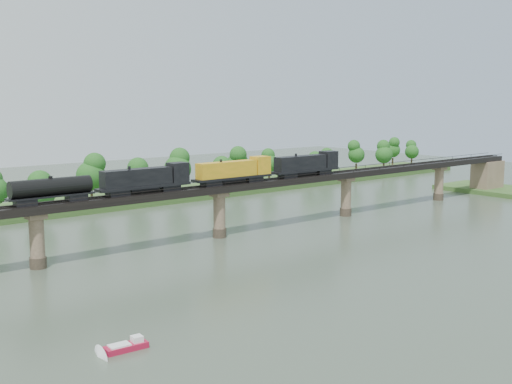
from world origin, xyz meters
TOP-DOWN VIEW (x-y plane):
  - ground at (0.00, 0.00)m, footprint 400.00×400.00m
  - far_bank at (0.00, 85.00)m, footprint 300.00×24.00m
  - bridge at (0.00, 30.00)m, footprint 236.00×30.00m
  - bridge_superstructure at (0.00, 30.00)m, footprint 220.00×4.90m
  - far_treeline at (-8.21, 80.52)m, footprint 289.06×17.54m
  - freight_train at (-3.46, 30.00)m, footprint 80.31×3.13m
  - motorboat at (-45.68, -13.62)m, footprint 5.39×2.24m

SIDE VIEW (x-z plane):
  - ground at x=0.00m, z-range 0.00..0.00m
  - motorboat at x=-45.68m, z-range -0.23..1.25m
  - far_bank at x=0.00m, z-range 0.00..1.60m
  - bridge at x=0.00m, z-range -0.29..11.21m
  - far_treeline at x=-8.21m, z-range 2.03..15.63m
  - bridge_superstructure at x=0.00m, z-range 11.42..12.17m
  - freight_train at x=-3.46m, z-range 11.38..16.90m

